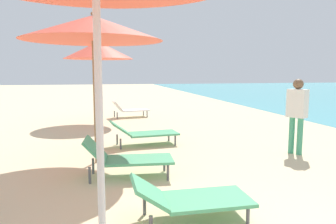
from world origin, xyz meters
The scene contains 7 objects.
lounger_nearest_shoreside centered at (-0.20, 1.25, 0.27)m, with size 1.32×0.60×0.50m.
umbrella_second centered at (-1.25, 3.81, 2.39)m, with size 2.44×2.44×2.67m.
lounger_second_shoreside centered at (-0.22, 5.00, 0.29)m, with size 1.55×0.73×0.56m.
lounger_second_inland centered at (-0.77, 2.88, 0.32)m, with size 1.41×0.69×0.64m.
umbrella_farthest centered at (-1.17, 8.40, 2.31)m, with size 2.18×2.18×2.64m.
lounger_farthest_shoreside centered at (-0.13, 9.50, 0.30)m, with size 1.36×0.76×0.61m.
person_walking_mid centered at (2.67, 3.61, 0.90)m, with size 0.37×0.42×1.51m.
Camera 1 is at (-1.13, -2.00, 1.65)m, focal length 34.07 mm.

